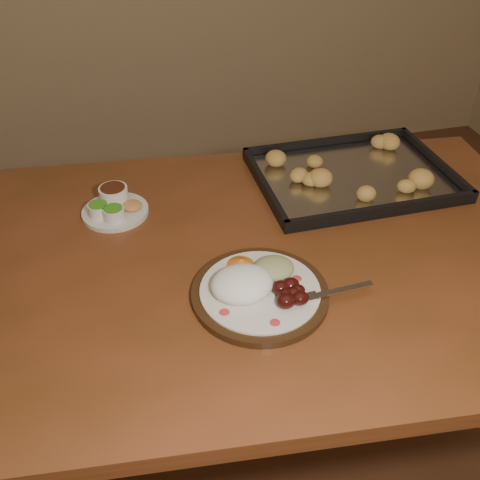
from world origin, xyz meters
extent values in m
cube|color=brown|center=(0.05, 0.25, 0.73)|extent=(1.59, 1.05, 0.04)
cylinder|color=#532819|center=(0.77, 0.55, 0.35)|extent=(0.07, 0.07, 0.71)
cylinder|color=black|center=(0.07, 0.11, 0.76)|extent=(0.27, 0.27, 0.02)
cylinder|color=beige|center=(0.07, 0.11, 0.77)|extent=(0.24, 0.24, 0.01)
ellipsoid|color=red|center=(-0.01, 0.07, 0.77)|extent=(0.02, 0.02, 0.00)
ellipsoid|color=red|center=(0.08, 0.02, 0.77)|extent=(0.02, 0.02, 0.00)
ellipsoid|color=red|center=(0.15, 0.12, 0.77)|extent=(0.02, 0.02, 0.00)
ellipsoid|color=red|center=(0.00, 0.16, 0.77)|extent=(0.02, 0.02, 0.00)
ellipsoid|color=white|center=(0.04, 0.12, 0.78)|extent=(0.15, 0.14, 0.06)
ellipsoid|color=#3F0D09|center=(0.11, 0.07, 0.78)|extent=(0.03, 0.03, 0.03)
ellipsoid|color=#3F0D09|center=(0.14, 0.07, 0.78)|extent=(0.03, 0.03, 0.03)
ellipsoid|color=#3F0D09|center=(0.13, 0.09, 0.78)|extent=(0.03, 0.03, 0.03)
ellipsoid|color=#3F0D09|center=(0.14, 0.05, 0.78)|extent=(0.03, 0.03, 0.03)
ellipsoid|color=#3F0D09|center=(0.11, 0.09, 0.78)|extent=(0.03, 0.03, 0.03)
ellipsoid|color=#3F0D09|center=(0.13, 0.07, 0.78)|extent=(0.03, 0.03, 0.03)
ellipsoid|color=#3F0D09|center=(0.11, 0.05, 0.78)|extent=(0.03, 0.03, 0.03)
ellipsoid|color=tan|center=(0.12, 0.15, 0.78)|extent=(0.11, 0.10, 0.03)
cone|color=orange|center=(0.06, 0.18, 0.78)|extent=(0.06, 0.07, 0.03)
cube|color=silver|center=(0.23, 0.06, 0.77)|extent=(0.13, 0.02, 0.00)
cube|color=silver|center=(0.16, 0.06, 0.77)|extent=(0.04, 0.02, 0.00)
cylinder|color=silver|center=(0.14, 0.05, 0.77)|extent=(0.03, 0.00, 0.00)
cylinder|color=silver|center=(0.13, 0.06, 0.77)|extent=(0.03, 0.00, 0.00)
cylinder|color=silver|center=(0.13, 0.06, 0.77)|extent=(0.03, 0.00, 0.00)
cylinder|color=silver|center=(0.13, 0.07, 0.77)|extent=(0.03, 0.00, 0.00)
cylinder|color=beige|center=(-0.18, 0.47, 0.76)|extent=(0.16, 0.16, 0.01)
cylinder|color=silver|center=(-0.21, 0.45, 0.78)|extent=(0.05, 0.05, 0.03)
cylinder|color=#3A8D1C|center=(-0.21, 0.45, 0.79)|extent=(0.04, 0.04, 0.00)
cylinder|color=silver|center=(-0.18, 0.43, 0.78)|extent=(0.05, 0.05, 0.03)
cylinder|color=#3A8D1C|center=(-0.18, 0.43, 0.79)|extent=(0.04, 0.04, 0.00)
cylinder|color=white|center=(-0.18, 0.50, 0.78)|extent=(0.07, 0.07, 0.04)
cylinder|color=#3E1A0B|center=(-0.18, 0.50, 0.80)|extent=(0.06, 0.06, 0.00)
ellipsoid|color=#C57A45|center=(-0.14, 0.46, 0.77)|extent=(0.05, 0.05, 0.02)
cube|color=black|center=(0.43, 0.47, 0.75)|extent=(0.50, 0.36, 0.01)
cube|color=black|center=(0.43, 0.65, 0.77)|extent=(0.49, 0.02, 0.02)
cube|color=black|center=(0.43, 0.29, 0.77)|extent=(0.49, 0.02, 0.02)
cube|color=black|center=(0.67, 0.47, 0.77)|extent=(0.01, 0.36, 0.02)
cube|color=black|center=(0.19, 0.47, 0.77)|extent=(0.01, 0.36, 0.02)
cube|color=silver|center=(0.43, 0.47, 0.76)|extent=(0.46, 0.33, 0.00)
ellipsoid|color=#BA9141|center=(0.49, 0.47, 0.78)|extent=(0.05, 0.05, 0.04)
ellipsoid|color=#BA9141|center=(0.54, 0.52, 0.78)|extent=(0.08, 0.07, 0.04)
ellipsoid|color=#BA9141|center=(0.46, 0.57, 0.78)|extent=(0.07, 0.07, 0.04)
ellipsoid|color=#BA9141|center=(0.38, 0.53, 0.78)|extent=(0.07, 0.07, 0.04)
ellipsoid|color=#BA9141|center=(0.34, 0.52, 0.78)|extent=(0.08, 0.07, 0.04)
ellipsoid|color=#BA9141|center=(0.37, 0.47, 0.78)|extent=(0.05, 0.05, 0.04)
ellipsoid|color=#BA9141|center=(0.33, 0.42, 0.78)|extent=(0.08, 0.07, 0.04)
ellipsoid|color=#BA9141|center=(0.41, 0.37, 0.78)|extent=(0.07, 0.07, 0.04)
ellipsoid|color=#BA9141|center=(0.48, 0.41, 0.78)|extent=(0.07, 0.07, 0.04)
ellipsoid|color=#BA9141|center=(0.52, 0.42, 0.78)|extent=(0.08, 0.07, 0.04)
camera|label=1|loc=(-0.15, -0.62, 1.48)|focal=40.00mm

